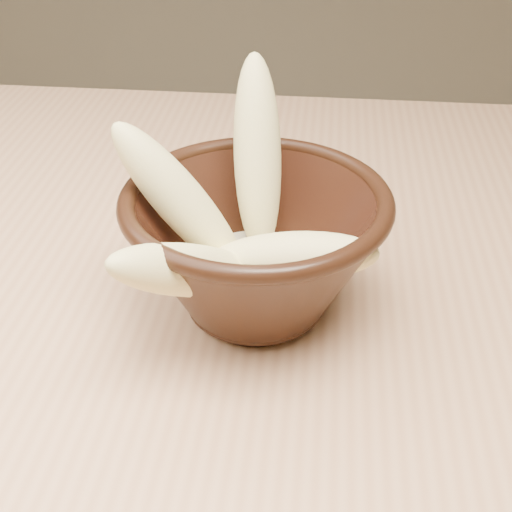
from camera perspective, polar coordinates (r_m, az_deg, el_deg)
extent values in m
cube|color=tan|center=(0.63, -12.60, -2.24)|extent=(1.20, 0.80, 0.04)
cylinder|color=black|center=(0.55, 0.00, -3.97)|extent=(0.08, 0.08, 0.01)
cylinder|color=black|center=(0.54, 0.00, -2.31)|extent=(0.08, 0.08, 0.01)
torus|color=black|center=(0.50, 0.00, 4.46)|extent=(0.19, 0.19, 0.01)
cylinder|color=beige|center=(0.53, 0.00, -1.51)|extent=(0.11, 0.11, 0.01)
ellipsoid|color=#ECDC8B|center=(0.53, 0.13, 8.03)|extent=(0.05, 0.09, 0.15)
ellipsoid|color=#ECDC8B|center=(0.50, -6.08, 4.43)|extent=(0.11, 0.04, 0.13)
ellipsoid|color=#ECDC8B|center=(0.49, 2.93, -0.07)|extent=(0.13, 0.05, 0.06)
ellipsoid|color=#ECDC8B|center=(0.47, -5.21, -1.16)|extent=(0.12, 0.13, 0.10)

